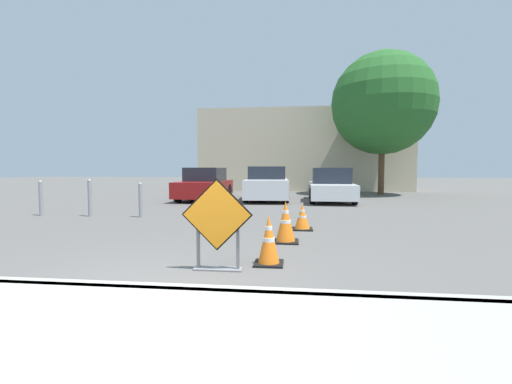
{
  "coord_description": "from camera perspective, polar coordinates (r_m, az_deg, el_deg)",
  "views": [
    {
      "loc": [
        1.6,
        -3.46,
        1.39
      ],
      "look_at": [
        0.09,
        9.86,
        0.51
      ],
      "focal_mm": 24.0,
      "sensor_mm": 36.0,
      "label": 1
    }
  ],
  "objects": [
    {
      "name": "curb_lip",
      "position": [
        4.04,
        -17.96,
        -15.5
      ],
      "size": [
        24.19,
        0.2,
        0.14
      ],
      "color": "#999993",
      "rests_on": "ground_plane"
    },
    {
      "name": "parked_car_nearest",
      "position": [
        15.92,
        -8.48,
        1.16
      ],
      "size": [
        1.91,
        4.24,
        1.47
      ],
      "rotation": [
        0.0,
        0.0,
        3.11
      ],
      "color": "maroon",
      "rests_on": "ground_plane"
    },
    {
      "name": "parked_car_second",
      "position": [
        15.73,
        1.84,
        1.26
      ],
      "size": [
        2.09,
        4.77,
        1.52
      ],
      "rotation": [
        0.0,
        0.0,
        3.2
      ],
      "color": "silver",
      "rests_on": "ground_plane"
    },
    {
      "name": "traffic_cone_third",
      "position": [
        7.99,
        7.72,
        -4.2
      ],
      "size": [
        0.47,
        0.47,
        0.59
      ],
      "color": "black",
      "rests_on": "ground_plane"
    },
    {
      "name": "parked_car_third",
      "position": [
        15.33,
        12.37,
        0.97
      ],
      "size": [
        1.95,
        4.37,
        1.46
      ],
      "rotation": [
        0.0,
        0.0,
        3.11
      ],
      "color": "white",
      "rests_on": "ground_plane"
    },
    {
      "name": "bollard_nearest",
      "position": [
        10.51,
        -18.69,
        -1.1
      ],
      "size": [
        0.12,
        0.12,
        1.02
      ],
      "color": "gray",
      "rests_on": "ground_plane"
    },
    {
      "name": "road_closed_sign",
      "position": [
        4.72,
        -6.5,
        -5.14
      ],
      "size": [
        0.99,
        0.2,
        1.27
      ],
      "color": "black",
      "rests_on": "ground_plane"
    },
    {
      "name": "bollard_third",
      "position": [
        12.18,
        -32.23,
        -0.72
      ],
      "size": [
        0.12,
        0.12,
        1.07
      ],
      "color": "gray",
      "rests_on": "ground_plane"
    },
    {
      "name": "bollard_second",
      "position": [
        11.26,
        -25.96,
        -0.73
      ],
      "size": [
        0.12,
        0.12,
        1.11
      ],
      "color": "gray",
      "rests_on": "ground_plane"
    },
    {
      "name": "traffic_cone_second",
      "position": [
        6.58,
        4.95,
        -5.02
      ],
      "size": [
        0.5,
        0.5,
        0.79
      ],
      "color": "black",
      "rests_on": "ground_plane"
    },
    {
      "name": "traffic_cone_nearest",
      "position": [
        5.05,
        2.15,
        -8.05
      ],
      "size": [
        0.42,
        0.42,
        0.73
      ],
      "color": "black",
      "rests_on": "ground_plane"
    },
    {
      "name": "ground_plane",
      "position": [
        13.63,
        -0.3,
        -2.09
      ],
      "size": [
        96.0,
        96.0,
        0.0
      ],
      "primitive_type": "plane",
      "color": "#565451"
    },
    {
      "name": "street_tree_behind_lot",
      "position": [
        20.33,
        20.4,
        13.64
      ],
      "size": [
        5.51,
        5.51,
        7.71
      ],
      "color": "#513823",
      "rests_on": "ground_plane"
    },
    {
      "name": "sidewalk_strip",
      "position": [
        2.99,
        -29.34,
        -22.95
      ],
      "size": [
        24.19,
        2.63,
        0.14
      ],
      "color": "#999993",
      "rests_on": "ground_plane"
    },
    {
      "name": "building_facade_backdrop",
      "position": [
        24.52,
        7.8,
        6.76
      ],
      "size": [
        13.83,
        5.0,
        5.37
      ],
      "color": "beige",
      "rests_on": "ground_plane"
    }
  ]
}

